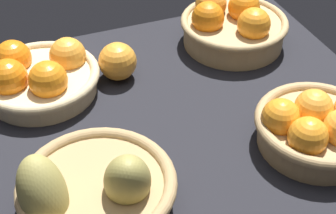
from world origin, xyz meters
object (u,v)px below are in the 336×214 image
(loose_orange_front_gap, at_px, (118,61))
(basket_far_left, at_px, (39,76))
(basket_near_left_pears, at_px, (95,190))
(basket_near_right, at_px, (318,127))
(basket_far_right, at_px, (232,25))

(loose_orange_front_gap, bearing_deg, basket_far_left, 176.25)
(basket_near_left_pears, height_order, loose_orange_front_gap, basket_near_left_pears)
(basket_far_left, xyz_separation_m, loose_orange_front_gap, (0.17, -0.01, 0.00))
(basket_near_right, bearing_deg, loose_orange_front_gap, 129.42)
(basket_near_right, distance_m, loose_orange_front_gap, 0.43)
(basket_near_left_pears, xyz_separation_m, basket_far_right, (0.43, 0.37, 0.01))
(basket_far_left, bearing_deg, basket_far_right, 3.22)
(basket_near_left_pears, bearing_deg, basket_far_right, 40.84)
(basket_near_right, relative_size, basket_near_left_pears, 0.90)
(basket_near_left_pears, relative_size, basket_far_left, 1.05)
(basket_near_right, bearing_deg, basket_far_left, 141.92)
(basket_near_left_pears, distance_m, loose_orange_front_gap, 0.36)
(basket_near_left_pears, bearing_deg, loose_orange_front_gap, 67.54)
(basket_far_right, height_order, loose_orange_front_gap, basket_far_right)
(basket_far_right, xyz_separation_m, basket_far_left, (-0.46, -0.03, -0.01))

